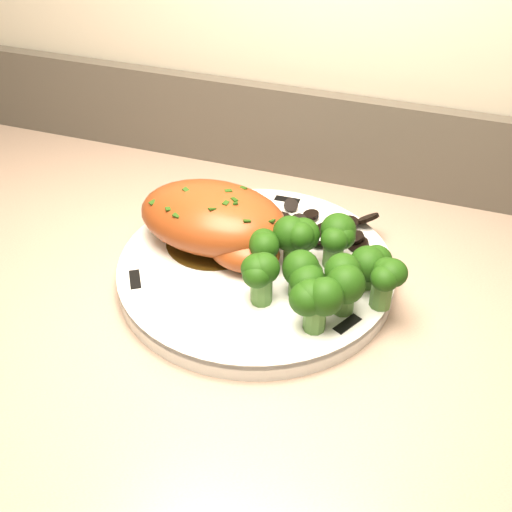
% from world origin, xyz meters
% --- Properties ---
extents(plate, '(0.34, 0.34, 0.02)m').
position_xyz_m(plate, '(0.15, 1.76, 0.90)').
color(plate, white).
rests_on(plate, counter).
extents(rim_accent_0, '(0.03, 0.01, 0.00)m').
position_xyz_m(rim_accent_0, '(0.15, 1.89, 0.91)').
color(rim_accent_0, black).
rests_on(rim_accent_0, plate).
extents(rim_accent_1, '(0.03, 0.03, 0.00)m').
position_xyz_m(rim_accent_1, '(0.04, 1.69, 0.91)').
color(rim_accent_1, black).
rests_on(rim_accent_1, plate).
extents(rim_accent_2, '(0.02, 0.03, 0.00)m').
position_xyz_m(rim_accent_2, '(0.27, 1.70, 0.91)').
color(rim_accent_2, black).
rests_on(rim_accent_2, plate).
extents(gravy_pool, '(0.11, 0.11, 0.00)m').
position_xyz_m(gravy_pool, '(0.09, 1.78, 0.91)').
color(gravy_pool, '#38260A').
rests_on(gravy_pool, plate).
extents(chicken_breast, '(0.17, 0.12, 0.07)m').
position_xyz_m(chicken_breast, '(0.10, 1.78, 0.94)').
color(chicken_breast, '#97421A').
rests_on(chicken_breast, plate).
extents(mushroom_pile, '(0.11, 0.08, 0.03)m').
position_xyz_m(mushroom_pile, '(0.20, 1.83, 0.92)').
color(mushroom_pile, black).
rests_on(mushroom_pile, plate).
extents(broccoli_florets, '(0.16, 0.13, 0.05)m').
position_xyz_m(broccoli_florets, '(0.23, 1.74, 0.94)').
color(broccoli_florets, '#4A7832').
rests_on(broccoli_florets, plate).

